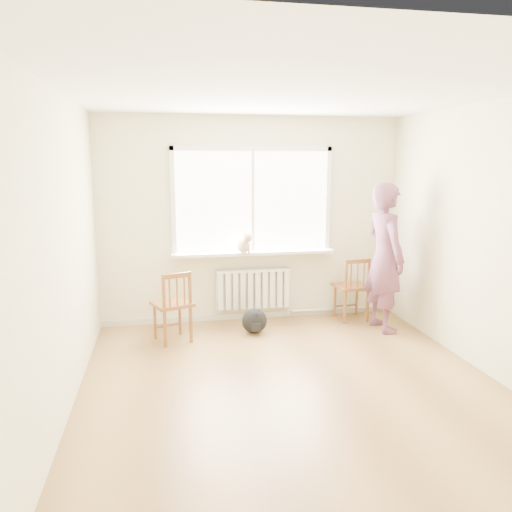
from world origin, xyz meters
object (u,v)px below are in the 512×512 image
chair_left (174,307)px  chair_right (353,289)px  cat (244,244)px  person (385,258)px  backpack (254,321)px

chair_left → chair_right: 2.42m
chair_left → cat: size_ratio=1.97×
cat → chair_left: bearing=-163.9°
chair_right → person: 0.69m
chair_left → chair_right: chair_right is taller
chair_right → cat: cat is taller
person → cat: size_ratio=4.27×
person → backpack: 1.81m
chair_left → backpack: 1.03m
chair_right → person: (0.24, -0.42, 0.49)m
chair_left → backpack: (0.99, 0.13, -0.28)m
chair_right → cat: size_ratio=1.99×
chair_left → person: person is taller
cat → person: bearing=-32.8°
chair_right → cat: 1.60m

